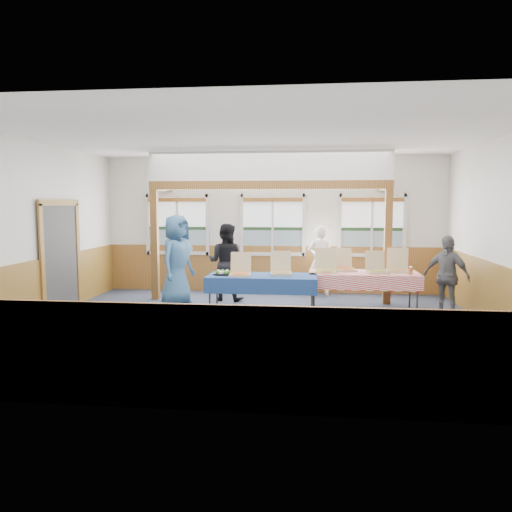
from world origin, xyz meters
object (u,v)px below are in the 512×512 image
Objects in this scene: table_right at (364,275)px; woman_white at (320,261)px; table_left at (262,278)px; woman_black at (226,262)px; person_grey at (446,276)px; man_blue at (177,260)px.

table_right is 1.43× the size of woman_white.
table_left is 1.31× the size of woman_white.
woman_black is at bearing 19.10° from woman_white.
table_left is at bearing 177.10° from table_right.
man_blue is at bearing -143.29° from person_grey.
woman_black is (-0.93, 1.36, 0.13)m from table_left.
table_right is 2.96m from woman_black.
woman_white reaches higher than person_grey.
woman_black is 4.48m from person_grey.
woman_black is at bearing 127.72° from table_left.
man_blue is at bearing 48.73° from woman_black.
woman_white is at bearing -177.63° from person_grey.
woman_black reaches higher than woman_white.
woman_black is 1.10× the size of person_grey.
table_left and table_right have the same top height.
person_grey is (1.47, -0.37, 0.05)m from table_right.
person_grey reaches higher than table_right.
woman_black is (-2.87, 0.73, 0.13)m from table_right.
woman_black is (-2.05, -0.74, 0.03)m from woman_white.
table_right is 3.77m from man_blue.
woman_white is 1.06× the size of person_grey.
man_blue is (-3.77, 0.03, 0.23)m from table_right.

